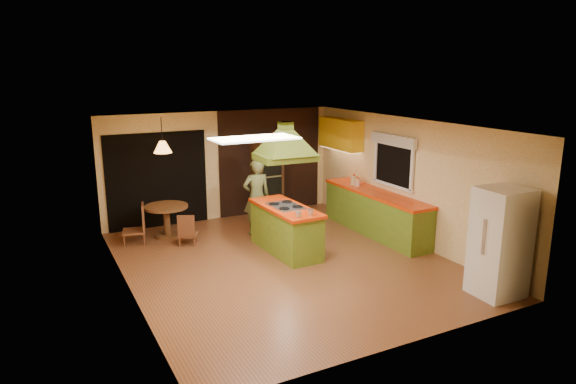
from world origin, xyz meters
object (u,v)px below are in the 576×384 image
refrigerator (500,243)px  canister_large (354,180)px  wall_oven (267,176)px  kitchen_island (286,229)px  man (257,197)px  dining_table (167,215)px

refrigerator → canister_large: (0.10, 4.08, 0.17)m
wall_oven → refrigerator: bearing=-79.0°
kitchen_island → man: size_ratio=1.12×
man → canister_large: man is taller
dining_table → canister_large: size_ratio=4.43×
kitchen_island → dining_table: size_ratio=2.03×
man → canister_large: (2.19, -0.39, 0.21)m
dining_table → kitchen_island: bearing=-47.0°
man → canister_large: 2.23m
refrigerator → canister_large: 4.09m
wall_oven → canister_large: (1.39, -1.59, 0.08)m
wall_oven → dining_table: 2.65m
man → dining_table: bearing=-16.3°
refrigerator → dining_table: size_ratio=1.91×
kitchen_island → refrigerator: 3.83m
wall_oven → canister_large: 2.11m
refrigerator → wall_oven: 5.82m
man → wall_oven: wall_oven is taller
man → wall_oven: bearing=-118.8°
kitchen_island → man: bearing=90.5°
refrigerator → wall_oven: wall_oven is taller
kitchen_island → wall_oven: 2.61m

